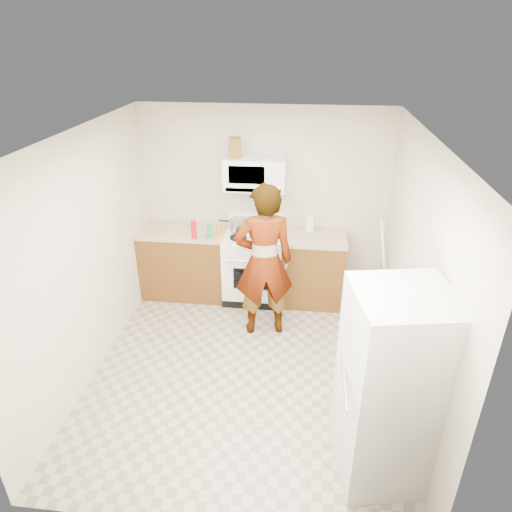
# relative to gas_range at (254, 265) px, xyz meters

# --- Properties ---
(floor) EXTENTS (3.60, 3.60, 0.00)m
(floor) POSITION_rel_gas_range_xyz_m (0.10, -1.48, -0.49)
(floor) COLOR gray
(floor) RESTS_ON ground
(back_wall) EXTENTS (3.20, 0.02, 2.50)m
(back_wall) POSITION_rel_gas_range_xyz_m (0.10, 0.31, 0.76)
(back_wall) COLOR beige
(back_wall) RESTS_ON floor
(right_wall) EXTENTS (0.02, 3.60, 2.50)m
(right_wall) POSITION_rel_gas_range_xyz_m (1.69, -1.48, 0.76)
(right_wall) COLOR beige
(right_wall) RESTS_ON floor
(cabinet_left) EXTENTS (1.12, 0.62, 0.90)m
(cabinet_left) POSITION_rel_gas_range_xyz_m (-0.94, 0.01, -0.04)
(cabinet_left) COLOR brown
(cabinet_left) RESTS_ON floor
(counter_left) EXTENTS (1.14, 0.64, 0.03)m
(counter_left) POSITION_rel_gas_range_xyz_m (-0.94, 0.01, 0.43)
(counter_left) COLOR tan
(counter_left) RESTS_ON cabinet_left
(cabinet_right) EXTENTS (0.80, 0.62, 0.90)m
(cabinet_right) POSITION_rel_gas_range_xyz_m (0.78, 0.01, -0.04)
(cabinet_right) COLOR brown
(cabinet_right) RESTS_ON floor
(counter_right) EXTENTS (0.82, 0.64, 0.03)m
(counter_right) POSITION_rel_gas_range_xyz_m (0.78, 0.01, 0.43)
(counter_right) COLOR tan
(counter_right) RESTS_ON cabinet_right
(gas_range) EXTENTS (0.76, 0.65, 1.13)m
(gas_range) POSITION_rel_gas_range_xyz_m (0.00, 0.00, 0.00)
(gas_range) COLOR white
(gas_range) RESTS_ON floor
(microwave) EXTENTS (0.76, 0.38, 0.40)m
(microwave) POSITION_rel_gas_range_xyz_m (0.00, 0.13, 1.21)
(microwave) COLOR white
(microwave) RESTS_ON back_wall
(person) EXTENTS (0.76, 0.58, 1.86)m
(person) POSITION_rel_gas_range_xyz_m (0.21, -0.75, 0.45)
(person) COLOR tan
(person) RESTS_ON floor
(fridge) EXTENTS (0.81, 0.81, 1.70)m
(fridge) POSITION_rel_gas_range_xyz_m (1.37, -2.58, 0.36)
(fridge) COLOR silver
(fridge) RESTS_ON floor
(kettle) EXTENTS (0.17, 0.17, 0.16)m
(kettle) POSITION_rel_gas_range_xyz_m (0.72, 0.22, 0.53)
(kettle) COLOR silver
(kettle) RESTS_ON counter_right
(jug) EXTENTS (0.17, 0.17, 0.24)m
(jug) POSITION_rel_gas_range_xyz_m (-0.24, 0.08, 1.53)
(jug) COLOR brown
(jug) RESTS_ON microwave
(saucepan) EXTENTS (0.25, 0.25, 0.13)m
(saucepan) POSITION_rel_gas_range_xyz_m (-0.21, 0.09, 0.53)
(saucepan) COLOR #AAAAAE
(saucepan) RESTS_ON gas_range
(tray) EXTENTS (0.29, 0.24, 0.05)m
(tray) POSITION_rel_gas_range_xyz_m (0.11, -0.13, 0.47)
(tray) COLOR silver
(tray) RESTS_ON gas_range
(bottle_spray) EXTENTS (0.08, 0.08, 0.23)m
(bottle_spray) POSITION_rel_gas_range_xyz_m (-0.73, -0.22, 0.57)
(bottle_spray) COLOR #B70D1A
(bottle_spray) RESTS_ON counter_left
(bottle_hot_sauce) EXTENTS (0.07, 0.07, 0.17)m
(bottle_hot_sauce) POSITION_rel_gas_range_xyz_m (-0.43, -0.10, 0.54)
(bottle_hot_sauce) COLOR orange
(bottle_hot_sauce) RESTS_ON counter_left
(bottle_green_cap) EXTENTS (0.07, 0.07, 0.18)m
(bottle_green_cap) POSITION_rel_gas_range_xyz_m (-0.54, -0.18, 0.54)
(bottle_green_cap) COLOR #1A903E
(bottle_green_cap) RESTS_ON counter_left
(pot_lid) EXTENTS (0.31, 0.31, 0.01)m
(pot_lid) POSITION_rel_gas_range_xyz_m (-0.58, -0.21, 0.46)
(pot_lid) COLOR silver
(pot_lid) RESTS_ON counter_left
(broom) EXTENTS (0.28, 0.14, 1.31)m
(broom) POSITION_rel_gas_range_xyz_m (1.65, -0.26, 0.18)
(broom) COLOR white
(broom) RESTS_ON floor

